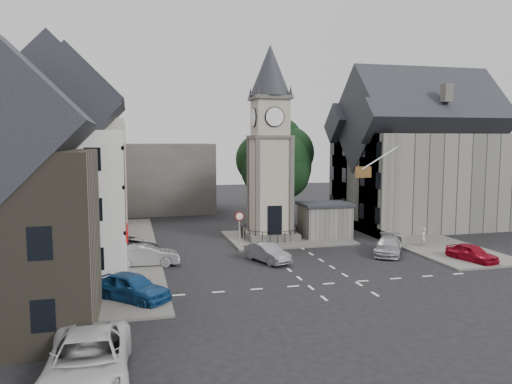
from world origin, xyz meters
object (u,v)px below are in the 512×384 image
object	(u,v)px
clock_tower	(270,144)
car_east_red	(472,253)
stone_shelter	(325,220)
car_west_blue	(131,287)
pedestrian	(423,238)

from	to	relation	value
clock_tower	car_east_red	bearing A→B (deg)	-43.70
stone_shelter	car_east_red	world-z (taller)	stone_shelter
clock_tower	car_east_red	xyz separation A→B (m)	(11.50, -10.99, -7.49)
car_west_blue	pedestrian	xyz separation A→B (m)	(22.37, 7.89, 0.03)
car_west_blue	car_east_red	world-z (taller)	car_west_blue
car_west_blue	car_east_red	xyz separation A→B (m)	(23.00, 2.89, -0.13)
car_west_blue	pedestrian	size ratio (longest dim) A/B	2.83
clock_tower	car_east_red	size ratio (longest dim) A/B	4.40
stone_shelter	car_east_red	xyz separation A→B (m)	(6.70, -10.50, -0.92)
stone_shelter	car_west_blue	bearing A→B (deg)	-140.61
clock_tower	pedestrian	distance (m)	14.42
clock_tower	car_east_red	world-z (taller)	clock_tower
pedestrian	stone_shelter	bearing A→B (deg)	-74.63
clock_tower	stone_shelter	bearing A→B (deg)	-5.84
clock_tower	pedestrian	bearing A→B (deg)	-28.85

